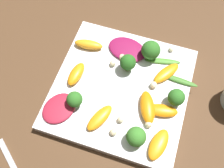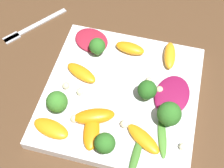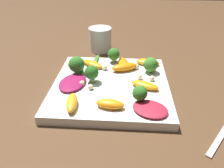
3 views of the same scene
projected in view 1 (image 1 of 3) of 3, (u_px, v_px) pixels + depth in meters
name	position (u px, v px, depth m)	size (l,w,h in m)	color
ground_plane	(121.00, 91.00, 0.60)	(2.40, 2.40, 0.00)	#4C331E
plate	(121.00, 89.00, 0.59)	(0.29, 0.29, 0.02)	white
radicchio_leaf_0	(59.00, 108.00, 0.56)	(0.09, 0.10, 0.01)	maroon
radicchio_leaf_1	(127.00, 49.00, 0.62)	(0.10, 0.08, 0.01)	maroon
orange_segment_0	(89.00, 45.00, 0.62)	(0.07, 0.03, 0.02)	orange
orange_segment_1	(100.00, 118.00, 0.54)	(0.05, 0.08, 0.02)	orange
orange_segment_2	(166.00, 73.00, 0.59)	(0.06, 0.07, 0.02)	orange
orange_segment_3	(76.00, 74.00, 0.59)	(0.03, 0.06, 0.02)	orange
orange_segment_4	(162.00, 110.00, 0.55)	(0.07, 0.04, 0.02)	orange
orange_segment_5	(147.00, 107.00, 0.55)	(0.06, 0.08, 0.02)	orange
orange_segment_6	(159.00, 144.00, 0.52)	(0.05, 0.07, 0.02)	orange
broccoli_floret_0	(75.00, 99.00, 0.54)	(0.03, 0.03, 0.04)	#84AD5B
broccoli_floret_1	(128.00, 63.00, 0.58)	(0.04, 0.04, 0.05)	#84AD5B
broccoli_floret_2	(151.00, 50.00, 0.59)	(0.04, 0.04, 0.05)	#84AD5B
broccoli_floret_3	(136.00, 137.00, 0.51)	(0.04, 0.04, 0.04)	#84AD5B
broccoli_floret_4	(177.00, 96.00, 0.55)	(0.04, 0.04, 0.04)	#84AD5B
arugula_sprig_0	(163.00, 61.00, 0.61)	(0.08, 0.03, 0.01)	#47842D
arugula_sprig_1	(179.00, 80.00, 0.59)	(0.09, 0.02, 0.01)	#3D7528
macadamia_nut_0	(171.00, 49.00, 0.62)	(0.01, 0.01, 0.01)	beige
macadamia_nut_1	(154.00, 85.00, 0.58)	(0.02, 0.02, 0.02)	beige
macadamia_nut_2	(113.00, 64.00, 0.60)	(0.01, 0.01, 0.01)	beige
macadamia_nut_3	(121.00, 119.00, 0.54)	(0.01, 0.01, 0.01)	beige
macadamia_nut_4	(113.00, 132.00, 0.53)	(0.01, 0.01, 0.01)	beige
macadamia_nut_5	(122.00, 57.00, 0.61)	(0.01, 0.01, 0.01)	beige
macadamia_nut_6	(149.00, 124.00, 0.54)	(0.02, 0.02, 0.02)	beige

